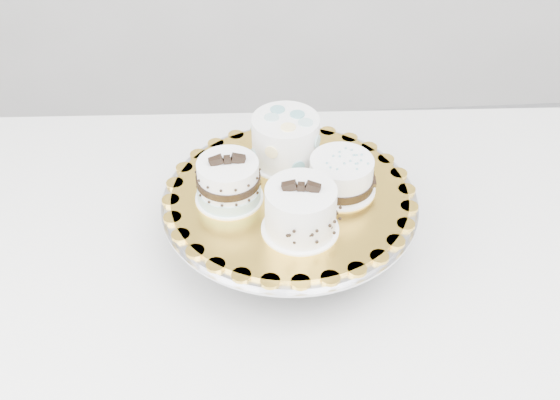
{
  "coord_description": "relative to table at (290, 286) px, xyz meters",
  "views": [
    {
      "loc": [
        -0.12,
        -0.6,
        1.56
      ],
      "look_at": [
        -0.06,
        0.21,
        0.87
      ],
      "focal_mm": 45.0,
      "sensor_mm": 36.0,
      "label": 1
    }
  ],
  "objects": [
    {
      "name": "cake_swirl",
      "position": [
        0.01,
        -0.06,
        0.22
      ],
      "size": [
        0.12,
        0.12,
        0.09
      ],
      "rotation": [
        0.0,
        0.0,
        -0.15
      ],
      "color": "white",
      "rests_on": "cake_board"
    },
    {
      "name": "cake_stand",
      "position": [
        0.0,
        0.02,
        0.15
      ],
      "size": [
        0.4,
        0.4,
        0.11
      ],
      "color": "gray",
      "rests_on": "table"
    },
    {
      "name": "cake_dots",
      "position": [
        0.0,
        0.11,
        0.23
      ],
      "size": [
        0.13,
        0.13,
        0.08
      ],
      "rotation": [
        0.0,
        0.0,
        -0.19
      ],
      "color": "white",
      "rests_on": "cake_board"
    },
    {
      "name": "table",
      "position": [
        0.0,
        0.0,
        0.0
      ],
      "size": [
        1.29,
        0.89,
        0.75
      ],
      "rotation": [
        0.0,
        0.0,
        -0.04
      ],
      "color": "white",
      "rests_on": "floor"
    },
    {
      "name": "cake_ribbon",
      "position": [
        0.08,
        0.03,
        0.21
      ],
      "size": [
        0.11,
        0.11,
        0.06
      ],
      "rotation": [
        0.0,
        0.0,
        -0.02
      ],
      "color": "white",
      "rests_on": "cake_board"
    },
    {
      "name": "cake_banded",
      "position": [
        -0.09,
        0.02,
        0.22
      ],
      "size": [
        0.1,
        0.1,
        0.08
      ],
      "rotation": [
        0.0,
        0.0,
        0.08
      ],
      "color": "white",
      "rests_on": "cake_board"
    },
    {
      "name": "cake_board",
      "position": [
        0.0,
        0.02,
        0.18
      ],
      "size": [
        0.42,
        0.42,
        0.01
      ],
      "primitive_type": "cylinder",
      "rotation": [
        0.0,
        0.0,
        0.15
      ],
      "color": "gold",
      "rests_on": "cake_stand"
    }
  ]
}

